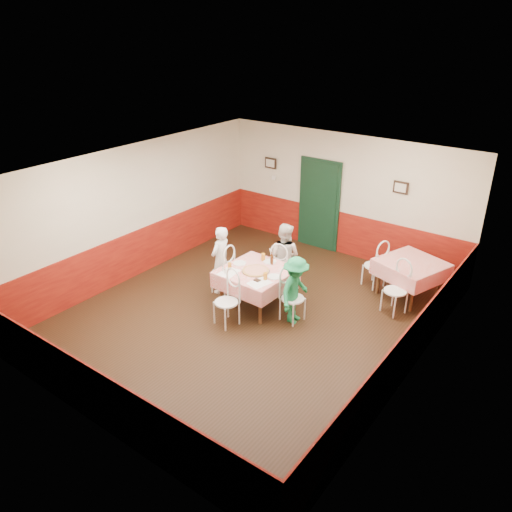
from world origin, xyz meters
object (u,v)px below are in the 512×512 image
Objects in this scene: wallet at (257,280)px; diner_far at (284,256)px; chair_far at (282,269)px; second_table at (409,279)px; main_table at (256,288)px; glass_a at (230,266)px; beer_bottle at (272,259)px; diner_left at (221,260)px; diner_right at (295,290)px; chair_near at (226,302)px; pizza at (256,270)px; chair_left at (223,272)px; glass_c at (263,257)px; chair_second_a at (374,266)px; glass_b at (265,276)px; chair_second_b at (395,291)px; chair_right at (293,299)px.

wallet is 1.26m from diner_far.
second_table is at bearing -161.76° from chair_far.
main_table is 9.36× the size of glass_a.
diner_left reaches higher than beer_bottle.
diner_right is at bearing -2.22° from main_table.
diner_far reaches higher than glass_a.
main_table is at bearing 76.89° from chair_far.
chair_near is 1.81× the size of pizza.
glass_c is (0.72, 0.38, 0.38)m from chair_left.
chair_second_a is at bearing 127.85° from diner_left.
diner_far reaches higher than chair_left.
glass_c reaches higher than wallet.
diner_right is (1.75, -0.07, 0.19)m from chair_left.
main_table is at bearing 131.20° from wallet.
chair_near is 0.70× the size of diner_right.
glass_b is 0.58× the size of beer_bottle.
chair_second_b is at bearing 23.88° from beer_bottle.
chair_second_a is at bearing 54.41° from main_table.
chair_left is 1.29m from glass_b.
beer_bottle reaches higher than glass_a.
chair_left is 1.20m from chair_near.
pizza is at bearing -15.20° from chair_second_a.
glass_a is 0.56× the size of beer_bottle.
diner_right is at bearing -122.33° from second_table.
second_table is 3.76m from diner_left.
chair_right is at bearing 2.47° from chair_second_a.
second_table is at bearing -24.44° from chair_right.
chair_near and chair_second_a have the same top height.
chair_far reaches higher than glass_b.
beer_bottle is 1.07m from diner_left.
diner_left is at bearing 147.98° from glass_a.
chair_second_b reaches higher than main_table.
chair_far is 8.18× the size of wallet.
chair_left reaches higher than glass_b.
pizza is at bearing 82.30° from diner_far.
glass_a is at bearing -138.64° from second_table.
beer_bottle is at bearing 96.07° from chair_near.
chair_far reaches higher than main_table.
glass_c is (-2.37, -1.66, 0.46)m from second_table.
main_table is at bearing 31.94° from glass_a.
chair_far is 6.13× the size of glass_c.
diner_left is (-0.99, -0.34, -0.18)m from beer_bottle.
glass_a is (-1.27, -0.23, 0.38)m from chair_right.
chair_second_b is at bearing -36.68° from chair_right.
glass_c reaches higher than main_table.
glass_b is at bearing 70.64° from chair_near.
wallet is at bearing 90.43° from chair_far.
main_table is 0.67m from glass_a.
chair_left is 1.76m from diner_right.
diner_right reaches higher than chair_right.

